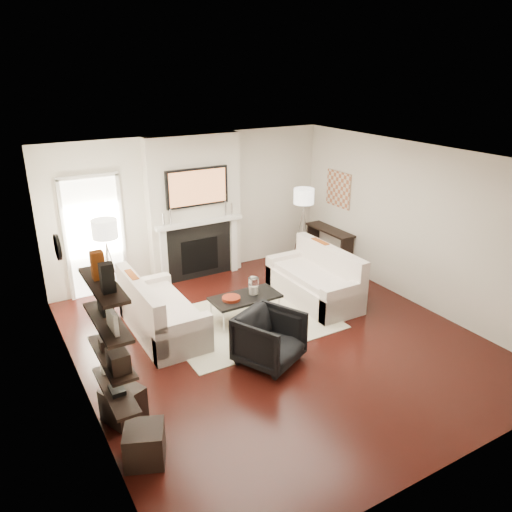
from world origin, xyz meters
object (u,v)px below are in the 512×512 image
loveseat_left_base (163,320)px  ottoman_near (123,404)px  armchair (270,336)px  lamp_left_shade (105,229)px  coffee_table (245,297)px  lamp_right_shade (304,196)px  loveseat_right_base (313,289)px

loveseat_left_base → ottoman_near: loveseat_left_base is taller
loveseat_left_base → armchair: (0.98, -1.50, 0.19)m
loveseat_left_base → lamp_left_shade: size_ratio=4.50×
loveseat_left_base → coffee_table: (1.28, -0.27, 0.19)m
coffee_table → lamp_right_shade: bearing=34.6°
loveseat_left_base → lamp_right_shade: bearing=19.4°
armchair → lamp_left_shade: 3.14m
lamp_right_shade → ottoman_near: (-4.52, -2.86, -1.25)m
coffee_table → lamp_left_shade: size_ratio=2.75×
armchair → lamp_left_shade: size_ratio=2.01×
lamp_left_shade → ottoman_near: 3.07m
lamp_right_shade → ottoman_near: lamp_right_shade is taller
lamp_left_shade → loveseat_right_base: bearing=-22.5°
loveseat_right_base → ottoman_near: size_ratio=4.50×
lamp_right_shade → ottoman_near: bearing=-147.7°
loveseat_right_base → lamp_left_shade: 3.62m
loveseat_left_base → ottoman_near: 1.99m
loveseat_left_base → loveseat_right_base: bearing=-4.7°
armchair → lamp_right_shade: (2.44, 2.70, 1.05)m
loveseat_left_base → lamp_left_shade: 1.71m
armchair → lamp_left_shade: bearing=93.9°
coffee_table → lamp_left_shade: (-1.76, 1.35, 1.05)m
armchair → ottoman_near: 2.09m
armchair → loveseat_right_base: bearing=11.6°
loveseat_left_base → lamp_left_shade: lamp_left_shade is taller
lamp_left_shade → ottoman_near: bearing=-102.8°
loveseat_left_base → ottoman_near: (-1.10, -1.66, -0.01)m
loveseat_right_base → lamp_right_shade: lamp_right_shade is taller
loveseat_right_base → lamp_right_shade: 2.04m
armchair → coffee_table: bearing=50.6°
loveseat_right_base → ottoman_near: 4.03m
lamp_right_shade → lamp_left_shade: bearing=-178.2°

